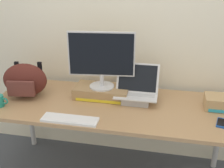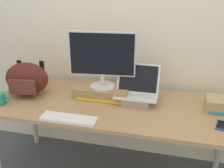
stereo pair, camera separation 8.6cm
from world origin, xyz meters
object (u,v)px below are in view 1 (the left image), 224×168
at_px(external_keyboard, 70,119).
at_px(plush_toy, 35,80).
at_px(open_laptop, 136,94).
at_px(cell_phone, 222,123).
at_px(desktop_monitor, 101,58).
at_px(toner_box_yellow, 102,92).
at_px(messenger_backpack, 25,80).

bearing_deg(external_keyboard, plush_toy, 133.45).
relative_size(open_laptop, cell_phone, 2.35).
relative_size(desktop_monitor, external_keyboard, 1.31).
bearing_deg(desktop_monitor, toner_box_yellow, 92.57).
xyz_separation_m(toner_box_yellow, messenger_backpack, (-0.65, -0.11, 0.10)).
bearing_deg(open_laptop, toner_box_yellow, 175.47).
height_order(toner_box_yellow, cell_phone, toner_box_yellow).
bearing_deg(messenger_backpack, plush_toy, 88.82).
bearing_deg(messenger_backpack, toner_box_yellow, 0.40).
xyz_separation_m(toner_box_yellow, plush_toy, (-0.68, 0.13, -0.00)).
xyz_separation_m(toner_box_yellow, external_keyboard, (-0.13, -0.44, -0.03)).
distance_m(toner_box_yellow, messenger_backpack, 0.66).
distance_m(messenger_backpack, plush_toy, 0.26).
bearing_deg(open_laptop, messenger_backpack, -175.13).
height_order(open_laptop, plush_toy, open_laptop).
xyz_separation_m(open_laptop, messenger_backpack, (-0.94, -0.08, 0.08)).
bearing_deg(desktop_monitor, cell_phone, -22.31).
xyz_separation_m(cell_phone, plush_toy, (-1.63, 0.39, 0.04)).
bearing_deg(cell_phone, desktop_monitor, 177.18).
relative_size(toner_box_yellow, messenger_backpack, 1.15).
relative_size(toner_box_yellow, external_keyboard, 1.10).
xyz_separation_m(open_laptop, external_keyboard, (-0.43, -0.42, -0.05)).
distance_m(desktop_monitor, open_laptop, 0.41).
bearing_deg(toner_box_yellow, open_laptop, -4.28).
height_order(external_keyboard, messenger_backpack, messenger_backpack).
relative_size(desktop_monitor, cell_phone, 3.67).
distance_m(open_laptop, messenger_backpack, 0.95).
bearing_deg(cell_phone, open_laptop, 172.31).
bearing_deg(external_keyboard, cell_phone, 9.47).
distance_m(open_laptop, plush_toy, 0.99).
bearing_deg(toner_box_yellow, plush_toy, 169.25).
bearing_deg(external_keyboard, open_laptop, 44.09).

